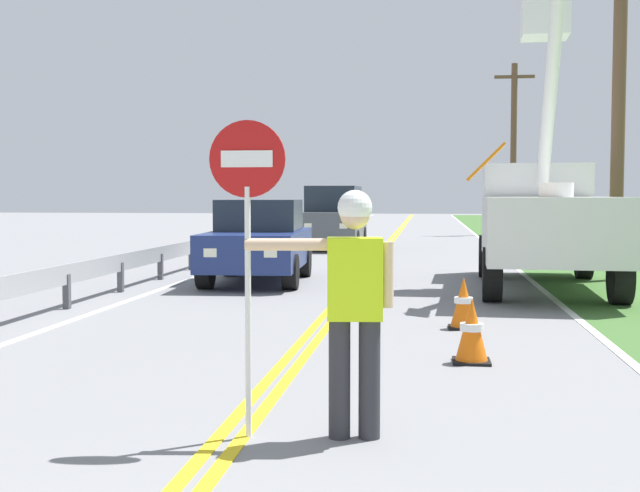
{
  "coord_description": "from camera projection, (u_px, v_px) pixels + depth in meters",
  "views": [
    {
      "loc": [
        1.43,
        -1.5,
        1.79
      ],
      "look_at": [
        0.19,
        7.93,
        1.2
      ],
      "focal_mm": 46.1,
      "sensor_mm": 36.0,
      "label": 1
    }
  ],
  "objects": [
    {
      "name": "utility_pole_near",
      "position": [
        619.0,
        92.0,
        17.08
      ],
      "size": [
        1.8,
        0.28,
        7.54
      ],
      "color": "brown",
      "rests_on": "ground"
    },
    {
      "name": "flagger_worker",
      "position": [
        353.0,
        297.0,
        5.99
      ],
      "size": [
        1.08,
        0.29,
        1.83
      ],
      "color": "#2D2D33",
      "rests_on": "ground"
    },
    {
      "name": "traffic_cone_mid",
      "position": [
        463.0,
        304.0,
        11.01
      ],
      "size": [
        0.4,
        0.4,
        0.7
      ],
      "color": "orange",
      "rests_on": "ground"
    },
    {
      "name": "utility_bucket_truck",
      "position": [
        543.0,
        214.0,
        16.06
      ],
      "size": [
        2.94,
        6.9,
        5.67
      ],
      "color": "silver",
      "rests_on": "ground"
    },
    {
      "name": "edge_line_right",
      "position": [
        512.0,
        265.0,
        21.11
      ],
      "size": [
        0.12,
        110.0,
        0.01
      ],
      "primitive_type": "cube",
      "color": "silver",
      "rests_on": "ground"
    },
    {
      "name": "stop_sign_paddle",
      "position": [
        247.0,
        206.0,
        5.95
      ],
      "size": [
        0.56,
        0.04,
        2.33
      ],
      "color": "silver",
      "rests_on": "ground"
    },
    {
      "name": "oncoming_suv_second",
      "position": [
        334.0,
        217.0,
        27.58
      ],
      "size": [
        1.93,
        4.61,
        2.1
      ],
      "color": "#4C5156",
      "rests_on": "ground"
    },
    {
      "name": "edge_line_left",
      "position": [
        239.0,
        262.0,
        22.04
      ],
      "size": [
        0.12,
        110.0,
        0.01
      ],
      "primitive_type": "cube",
      "color": "silver",
      "rests_on": "ground"
    },
    {
      "name": "guardrail_left_shoulder",
      "position": [
        177.0,
        252.0,
        18.56
      ],
      "size": [
        0.1,
        32.0,
        0.71
      ],
      "color": "#9EA0A3",
      "rests_on": "ground"
    },
    {
      "name": "traffic_cone_lead",
      "position": [
        472.0,
        332.0,
        8.76
      ],
      "size": [
        0.4,
        0.4,
        0.7
      ],
      "color": "orange",
      "rests_on": "ground"
    },
    {
      "name": "centerline_yellow_left",
      "position": [
        369.0,
        263.0,
        21.59
      ],
      "size": [
        0.11,
        110.0,
        0.01
      ],
      "primitive_type": "cube",
      "color": "yellow",
      "rests_on": "ground"
    },
    {
      "name": "utility_pole_mid",
      "position": [
        514.0,
        146.0,
        37.54
      ],
      "size": [
        1.8,
        0.28,
        7.79
      ],
      "color": "brown",
      "rests_on": "ground"
    },
    {
      "name": "oncoming_sedan_nearest",
      "position": [
        258.0,
        242.0,
        16.91
      ],
      "size": [
        2.08,
        4.18,
        1.7
      ],
      "color": "navy",
      "rests_on": "ground"
    },
    {
      "name": "centerline_yellow_right",
      "position": [
        376.0,
        263.0,
        21.56
      ],
      "size": [
        0.11,
        110.0,
        0.01
      ],
      "primitive_type": "cube",
      "color": "yellow",
      "rests_on": "ground"
    }
  ]
}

